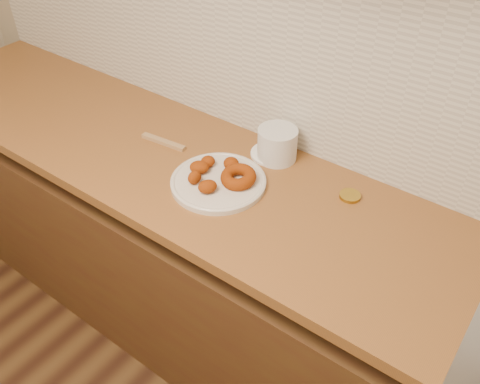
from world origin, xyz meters
name	(u,v)px	position (x,y,z in m)	size (l,w,h in m)	color
wall_back	(379,37)	(0.00, 2.00, 1.35)	(4.00, 0.02, 2.70)	tan
base_cabinet	(296,324)	(0.00, 1.69, 0.39)	(3.60, 0.60, 0.77)	#4A3216
butcher_block	(149,149)	(-0.65, 1.69, 0.88)	(2.30, 0.62, 0.04)	brown
backsplash	(368,87)	(0.00, 1.99, 1.20)	(3.60, 0.02, 0.60)	beige
donut_plate	(218,182)	(-0.31, 1.66, 0.91)	(0.30, 0.30, 0.02)	beige
ring_donut	(238,177)	(-0.26, 1.69, 0.94)	(0.11, 0.11, 0.04)	#7F2700
fried_dough_chunks	(209,171)	(-0.35, 1.66, 0.94)	(0.16, 0.20, 0.04)	#7F2700
plastic_tub	(277,144)	(-0.24, 1.89, 0.96)	(0.13, 0.13, 0.11)	silver
tub_lid	(272,154)	(-0.26, 1.90, 0.90)	(0.15, 0.15, 0.01)	white
brass_jar_lid	(350,196)	(0.06, 1.85, 0.91)	(0.07, 0.07, 0.01)	olive
wooden_utensil	(163,142)	(-0.61, 1.73, 0.91)	(0.18, 0.02, 0.01)	#9F7B4F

